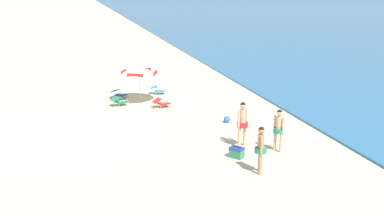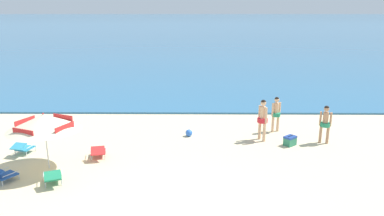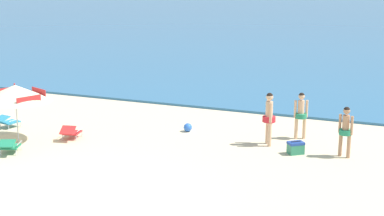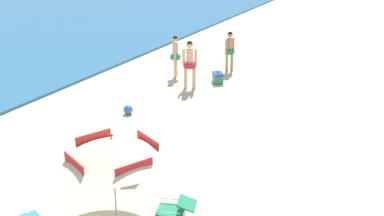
{
  "view_description": "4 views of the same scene",
  "coord_description": "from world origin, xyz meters",
  "px_view_note": "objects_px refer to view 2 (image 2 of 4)",
  "views": [
    {
      "loc": [
        18.32,
        0.67,
        5.94
      ],
      "look_at": [
        -0.06,
        5.36,
        0.74
      ],
      "focal_mm": 40.17,
      "sensor_mm": 36.0,
      "label": 1
    },
    {
      "loc": [
        0.5,
        -7.91,
        5.38
      ],
      "look_at": [
        0.36,
        6.77,
        1.36
      ],
      "focal_mm": 33.05,
      "sensor_mm": 36.0,
      "label": 2
    },
    {
      "loc": [
        8.15,
        -11.74,
        5.83
      ],
      "look_at": [
        1.0,
        5.5,
        1.29
      ],
      "focal_mm": 54.06,
      "sensor_mm": 36.0,
      "label": 3
    },
    {
      "loc": [
        -12.63,
        -3.14,
        6.84
      ],
      "look_at": [
        0.09,
        4.46,
        0.79
      ],
      "focal_mm": 50.22,
      "sensor_mm": 36.0,
      "label": 4
    }
  ],
  "objects_px": {
    "lounge_chair_spare_folded": "(53,176)",
    "beach_ball": "(189,133)",
    "beach_umbrella_striped_main": "(44,122)",
    "lounge_chair_facing_sea": "(98,151)",
    "person_standing_beside": "(325,122)",
    "lounge_chair_under_umbrella": "(23,148)",
    "person_standing_near_shore": "(276,112)",
    "person_wading_in": "(263,117)",
    "lounge_chair_beside_umbrella": "(2,175)",
    "cooler_box": "(290,141)"
  },
  "relations": [
    {
      "from": "beach_umbrella_striped_main",
      "to": "lounge_chair_under_umbrella",
      "type": "bearing_deg",
      "value": 140.15
    },
    {
      "from": "lounge_chair_beside_umbrella",
      "to": "lounge_chair_facing_sea",
      "type": "distance_m",
      "value": 3.28
    },
    {
      "from": "beach_umbrella_striped_main",
      "to": "person_standing_beside",
      "type": "relative_size",
      "value": 1.85
    },
    {
      "from": "beach_umbrella_striped_main",
      "to": "person_standing_near_shore",
      "type": "height_order",
      "value": "beach_umbrella_striped_main"
    },
    {
      "from": "person_standing_near_shore",
      "to": "cooler_box",
      "type": "relative_size",
      "value": 2.73
    },
    {
      "from": "lounge_chair_beside_umbrella",
      "to": "beach_ball",
      "type": "distance_m",
      "value": 7.47
    },
    {
      "from": "lounge_chair_facing_sea",
      "to": "beach_ball",
      "type": "distance_m",
      "value": 4.19
    },
    {
      "from": "lounge_chair_beside_umbrella",
      "to": "lounge_chair_spare_folded",
      "type": "relative_size",
      "value": 1.0
    },
    {
      "from": "person_standing_beside",
      "to": "cooler_box",
      "type": "xyz_separation_m",
      "value": [
        -1.49,
        -0.28,
        -0.74
      ]
    },
    {
      "from": "person_standing_near_shore",
      "to": "person_standing_beside",
      "type": "height_order",
      "value": "person_standing_near_shore"
    },
    {
      "from": "person_wading_in",
      "to": "person_standing_near_shore",
      "type": "bearing_deg",
      "value": 54.14
    },
    {
      "from": "lounge_chair_facing_sea",
      "to": "lounge_chair_under_umbrella",
      "type": "bearing_deg",
      "value": 173.67
    },
    {
      "from": "lounge_chair_under_umbrella",
      "to": "cooler_box",
      "type": "relative_size",
      "value": 1.58
    },
    {
      "from": "beach_umbrella_striped_main",
      "to": "lounge_chair_facing_sea",
      "type": "distance_m",
      "value": 2.29
    },
    {
      "from": "lounge_chair_spare_folded",
      "to": "lounge_chair_under_umbrella",
      "type": "bearing_deg",
      "value": 130.91
    },
    {
      "from": "beach_umbrella_striped_main",
      "to": "lounge_chair_beside_umbrella",
      "type": "distance_m",
      "value": 2.1
    },
    {
      "from": "lounge_chair_facing_sea",
      "to": "person_wading_in",
      "type": "height_order",
      "value": "person_wading_in"
    },
    {
      "from": "person_standing_beside",
      "to": "beach_ball",
      "type": "height_order",
      "value": "person_standing_beside"
    },
    {
      "from": "beach_umbrella_striped_main",
      "to": "person_standing_beside",
      "type": "distance_m",
      "value": 10.96
    },
    {
      "from": "beach_umbrella_striped_main",
      "to": "beach_ball",
      "type": "xyz_separation_m",
      "value": [
        4.91,
        3.39,
        -1.56
      ]
    },
    {
      "from": "lounge_chair_facing_sea",
      "to": "beach_ball",
      "type": "xyz_separation_m",
      "value": [
        3.39,
        2.47,
        -0.12
      ]
    },
    {
      "from": "beach_umbrella_striped_main",
      "to": "lounge_chair_beside_umbrella",
      "type": "bearing_deg",
      "value": -134.4
    },
    {
      "from": "lounge_chair_under_umbrella",
      "to": "lounge_chair_spare_folded",
      "type": "relative_size",
      "value": 0.95
    },
    {
      "from": "lounge_chair_under_umbrella",
      "to": "cooler_box",
      "type": "distance_m",
      "value": 10.69
    },
    {
      "from": "lounge_chair_under_umbrella",
      "to": "person_wading_in",
      "type": "relative_size",
      "value": 0.53
    },
    {
      "from": "lounge_chair_spare_folded",
      "to": "person_standing_near_shore",
      "type": "xyz_separation_m",
      "value": [
        8.26,
        5.28,
        0.68
      ]
    },
    {
      "from": "lounge_chair_under_umbrella",
      "to": "person_standing_near_shore",
      "type": "relative_size",
      "value": 0.58
    },
    {
      "from": "beach_ball",
      "to": "cooler_box",
      "type": "bearing_deg",
      "value": -14.13
    },
    {
      "from": "lounge_chair_under_umbrella",
      "to": "lounge_chair_facing_sea",
      "type": "xyz_separation_m",
      "value": [
        3.03,
        -0.34,
        -0.01
      ]
    },
    {
      "from": "lounge_chair_under_umbrella",
      "to": "person_standing_beside",
      "type": "bearing_deg",
      "value": 6.33
    },
    {
      "from": "lounge_chair_facing_sea",
      "to": "person_wading_in",
      "type": "bearing_deg",
      "value": 17.05
    },
    {
      "from": "lounge_chair_facing_sea",
      "to": "person_standing_near_shore",
      "type": "distance_m",
      "value": 8.04
    },
    {
      "from": "lounge_chair_under_umbrella",
      "to": "lounge_chair_spare_folded",
      "type": "bearing_deg",
      "value": -49.09
    },
    {
      "from": "beach_umbrella_striped_main",
      "to": "lounge_chair_facing_sea",
      "type": "relative_size",
      "value": 3.09
    },
    {
      "from": "cooler_box",
      "to": "beach_ball",
      "type": "bearing_deg",
      "value": 165.87
    },
    {
      "from": "person_wading_in",
      "to": "cooler_box",
      "type": "relative_size",
      "value": 2.98
    },
    {
      "from": "person_standing_near_shore",
      "to": "person_standing_beside",
      "type": "distance_m",
      "value": 2.27
    },
    {
      "from": "lounge_chair_under_umbrella",
      "to": "lounge_chair_facing_sea",
      "type": "distance_m",
      "value": 3.04
    },
    {
      "from": "lounge_chair_under_umbrella",
      "to": "lounge_chair_beside_umbrella",
      "type": "xyz_separation_m",
      "value": [
        0.44,
        -2.35,
        0.0
      ]
    },
    {
      "from": "lounge_chair_spare_folded",
      "to": "cooler_box",
      "type": "relative_size",
      "value": 1.66
    },
    {
      "from": "lounge_chair_beside_umbrella",
      "to": "person_wading_in",
      "type": "xyz_separation_m",
      "value": [
        9.13,
        4.02,
        0.76
      ]
    },
    {
      "from": "lounge_chair_facing_sea",
      "to": "person_standing_beside",
      "type": "bearing_deg",
      "value": 10.46
    },
    {
      "from": "lounge_chair_beside_umbrella",
      "to": "beach_ball",
      "type": "height_order",
      "value": "lounge_chair_beside_umbrella"
    },
    {
      "from": "beach_umbrella_striped_main",
      "to": "person_standing_beside",
      "type": "xyz_separation_m",
      "value": [
        10.62,
        2.6,
        -0.77
      ]
    },
    {
      "from": "cooler_box",
      "to": "beach_ball",
      "type": "relative_size",
      "value": 1.94
    },
    {
      "from": "lounge_chair_facing_sea",
      "to": "lounge_chair_spare_folded",
      "type": "bearing_deg",
      "value": -112.83
    },
    {
      "from": "lounge_chair_spare_folded",
      "to": "person_standing_near_shore",
      "type": "distance_m",
      "value": 9.83
    },
    {
      "from": "person_standing_beside",
      "to": "lounge_chair_facing_sea",
      "type": "bearing_deg",
      "value": -169.54
    },
    {
      "from": "person_standing_beside",
      "to": "person_wading_in",
      "type": "height_order",
      "value": "person_wading_in"
    },
    {
      "from": "lounge_chair_spare_folded",
      "to": "beach_ball",
      "type": "xyz_separation_m",
      "value": [
        4.28,
        4.59,
        -0.12
      ]
    }
  ]
}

